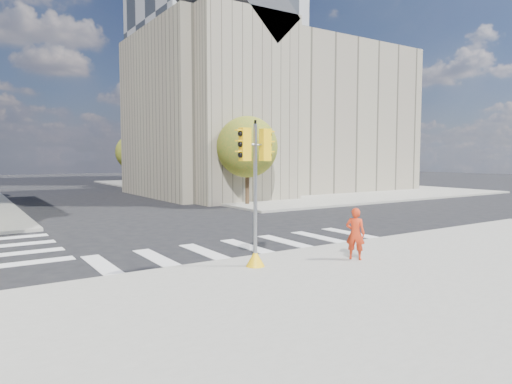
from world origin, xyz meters
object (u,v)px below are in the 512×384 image
lamp_far (157,145)px  traffic_signal (255,206)px  lamp_near (225,141)px  photographer (355,234)px

lamp_far → traffic_signal: (-9.87, -33.35, -2.61)m
lamp_near → lamp_far: bearing=90.0°
lamp_near → photographer: (-6.73, -20.32, -3.61)m
lamp_far → photographer: lamp_far is taller
traffic_signal → photographer: traffic_signal is taller
traffic_signal → photographer: 3.43m
lamp_far → lamp_near: bearing=-90.0°
lamp_near → lamp_far: size_ratio=1.00×
lamp_near → traffic_signal: size_ratio=1.88×
photographer → traffic_signal: bearing=38.6°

